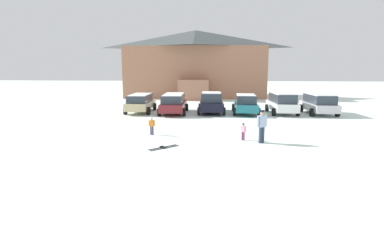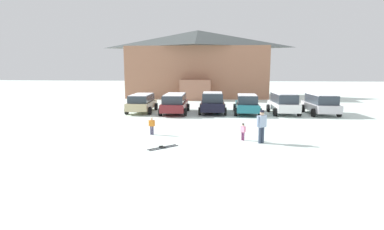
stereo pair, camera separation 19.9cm
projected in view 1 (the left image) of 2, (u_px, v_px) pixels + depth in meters
ground at (206, 172)px, 10.79m from camera, size 160.00×160.00×0.00m
ski_lodge at (196, 63)px, 40.05m from camera, size 18.38×10.83×8.71m
parked_beige_suv at (141, 102)px, 25.53m from camera, size 2.19×4.41×1.55m
parked_maroon_van at (174, 103)px, 24.92m from camera, size 2.30×4.80×1.63m
parked_black_sedan at (211, 103)px, 25.08m from camera, size 2.30×4.24×1.76m
parked_teal_hatchback at (246, 104)px, 24.82m from camera, size 2.19×4.54×1.60m
parked_white_suv at (282, 103)px, 24.68m from camera, size 2.24×4.17×1.74m
parked_silver_wagon at (319, 103)px, 24.48m from camera, size 2.31×4.31×1.67m
skier_child_in_pink_snowsuit at (243, 131)px, 15.56m from camera, size 0.28×0.23×0.89m
skier_adult_in_blue_parka at (262, 124)px, 14.94m from camera, size 0.53×0.42×1.67m
skier_child_in_orange_jacket at (152, 125)px, 16.84m from camera, size 0.37×0.15×0.99m
pair_of_skis at (164, 148)px, 14.11m from camera, size 1.35×1.28×0.08m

